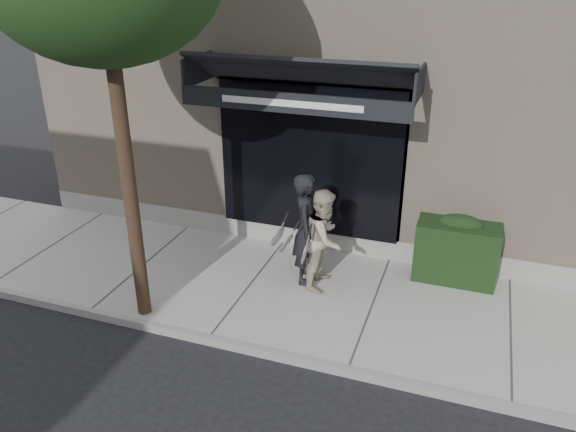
% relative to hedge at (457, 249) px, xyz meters
% --- Properties ---
extents(ground, '(80.00, 80.00, 0.00)m').
position_rel_hedge_xyz_m(ground, '(-1.10, -1.25, -0.66)').
color(ground, black).
rests_on(ground, ground).
extents(sidewalk, '(20.00, 3.00, 0.12)m').
position_rel_hedge_xyz_m(sidewalk, '(-1.10, -1.25, -0.60)').
color(sidewalk, '#9F9F9A').
rests_on(sidewalk, ground).
extents(curb, '(20.00, 0.10, 0.14)m').
position_rel_hedge_xyz_m(curb, '(-1.10, -2.80, -0.59)').
color(curb, gray).
rests_on(curb, ground).
extents(building_facade, '(14.30, 8.04, 5.64)m').
position_rel_hedge_xyz_m(building_facade, '(-1.11, 3.71, 2.08)').
color(building_facade, '#B9A58D').
rests_on(building_facade, ground).
extents(hedge, '(1.30, 0.70, 1.14)m').
position_rel_hedge_xyz_m(hedge, '(0.00, 0.00, 0.00)').
color(hedge, black).
rests_on(hedge, sidewalk).
extents(pedestrian_front, '(0.76, 0.84, 1.84)m').
position_rel_hedge_xyz_m(pedestrian_front, '(-2.29, -0.85, 0.38)').
color(pedestrian_front, black).
rests_on(pedestrian_front, sidewalk).
extents(pedestrian_back, '(0.64, 0.94, 1.64)m').
position_rel_hedge_xyz_m(pedestrian_back, '(-1.99, -0.89, 0.28)').
color(pedestrian_back, '#BCAC96').
rests_on(pedestrian_back, sidewalk).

